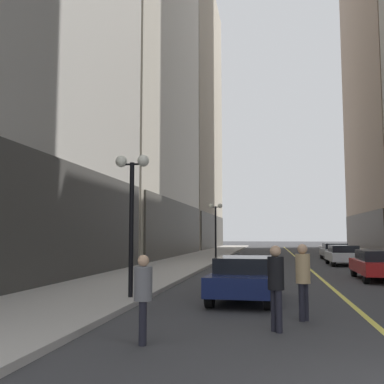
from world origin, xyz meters
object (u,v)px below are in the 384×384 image
(pedestrian_in_grey_suit, at_px, (143,292))
(pedestrian_in_black_coat, at_px, (276,281))
(car_silver, at_px, (334,251))
(pedestrian_in_tan_trench, at_px, (303,276))
(street_lamp_left_near, at_px, (132,193))
(car_white, at_px, (343,254))
(street_lamp_left_far, at_px, (216,219))
(car_navy, at_px, (244,277))
(car_red, at_px, (379,264))

(pedestrian_in_grey_suit, bearing_deg, pedestrian_in_black_coat, 31.48)
(car_silver, relative_size, pedestrian_in_black_coat, 2.40)
(pedestrian_in_tan_trench, relative_size, street_lamp_left_near, 0.40)
(car_white, xyz_separation_m, pedestrian_in_grey_suit, (-7.04, -22.68, 0.22))
(pedestrian_in_tan_trench, xyz_separation_m, street_lamp_left_far, (-4.87, 23.41, 2.21))
(car_silver, distance_m, pedestrian_in_tan_trench, 27.35)
(car_navy, height_order, car_silver, same)
(street_lamp_left_near, bearing_deg, pedestrian_in_grey_suit, -69.82)
(car_white, relative_size, pedestrian_in_black_coat, 2.32)
(car_red, relative_size, pedestrian_in_black_coat, 2.62)
(car_silver, xyz_separation_m, street_lamp_left_near, (-9.28, -24.89, 2.54))
(pedestrian_in_tan_trench, height_order, street_lamp_left_far, street_lamp_left_far)
(car_silver, height_order, pedestrian_in_black_coat, pedestrian_in_black_coat)
(car_red, relative_size, car_white, 1.13)
(car_silver, bearing_deg, street_lamp_left_far, -158.91)
(pedestrian_in_black_coat, bearing_deg, street_lamp_left_far, 99.71)
(car_white, xyz_separation_m, street_lamp_left_near, (-8.84, -17.78, 2.54))
(pedestrian_in_grey_suit, bearing_deg, car_white, 72.75)
(car_silver, bearing_deg, pedestrian_in_black_coat, -100.11)
(car_silver, distance_m, street_lamp_left_near, 26.69)
(car_navy, height_order, pedestrian_in_black_coat, pedestrian_in_black_coat)
(car_navy, distance_m, street_lamp_left_near, 4.25)
(car_white, xyz_separation_m, pedestrian_in_tan_trench, (-3.97, -19.87, 0.32))
(car_navy, bearing_deg, pedestrian_in_black_coat, -77.70)
(street_lamp_left_near, bearing_deg, pedestrian_in_tan_trench, -23.23)
(car_silver, height_order, street_lamp_left_near, street_lamp_left_near)
(car_navy, height_order, street_lamp_left_far, street_lamp_left_far)
(pedestrian_in_black_coat, bearing_deg, pedestrian_in_tan_trench, 63.99)
(car_silver, bearing_deg, car_white, -93.52)
(car_red, distance_m, pedestrian_in_black_coat, 12.32)
(pedestrian_in_tan_trench, bearing_deg, street_lamp_left_far, 101.76)
(car_red, distance_m, pedestrian_in_grey_suit, 14.71)
(car_red, height_order, car_silver, same)
(car_silver, bearing_deg, car_red, -91.40)
(car_navy, distance_m, street_lamp_left_far, 20.95)
(pedestrian_in_tan_trench, distance_m, street_lamp_left_near, 5.75)
(street_lamp_left_far, bearing_deg, car_red, -56.35)
(street_lamp_left_near, height_order, street_lamp_left_far, same)
(car_navy, height_order, street_lamp_left_near, street_lamp_left_near)
(car_silver, xyz_separation_m, pedestrian_in_tan_trench, (-4.40, -26.99, 0.32))
(pedestrian_in_grey_suit, relative_size, street_lamp_left_near, 0.37)
(car_navy, bearing_deg, car_red, 52.42)
(pedestrian_in_black_coat, height_order, street_lamp_left_far, street_lamp_left_far)
(car_red, bearing_deg, car_silver, 88.60)
(street_lamp_left_far, bearing_deg, pedestrian_in_grey_suit, -86.07)
(car_navy, xyz_separation_m, street_lamp_left_far, (-3.32, 20.53, 2.54))
(pedestrian_in_tan_trench, height_order, street_lamp_left_near, street_lamp_left_near)
(car_silver, height_order, pedestrian_in_tan_trench, pedestrian_in_tan_trench)
(car_white, distance_m, street_lamp_left_near, 20.02)
(car_white, xyz_separation_m, car_silver, (0.44, 7.12, 0.00))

